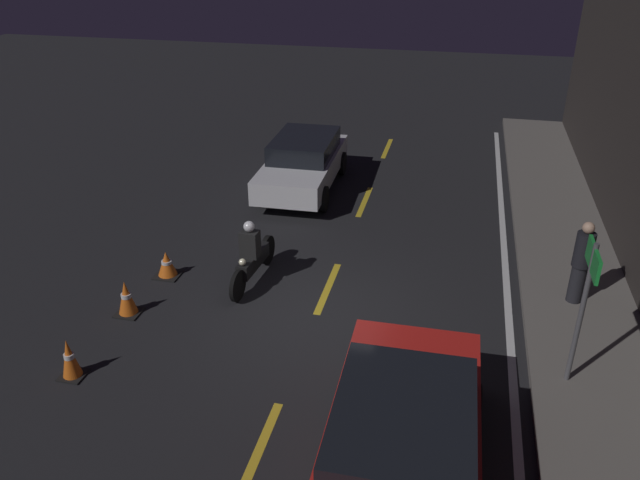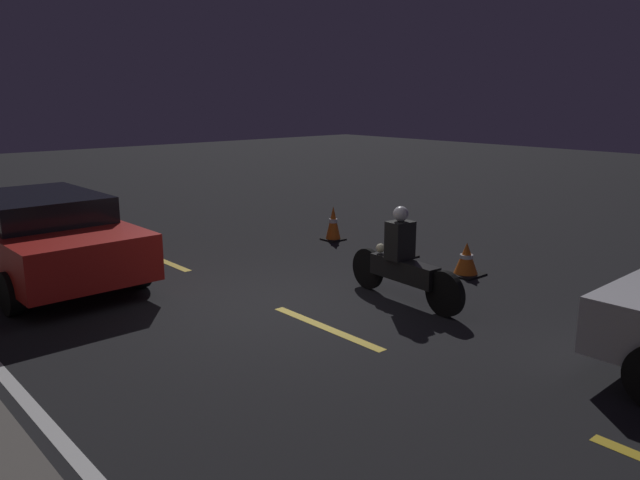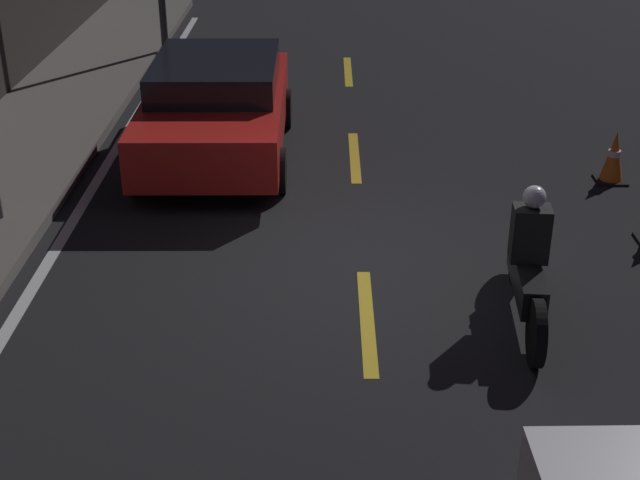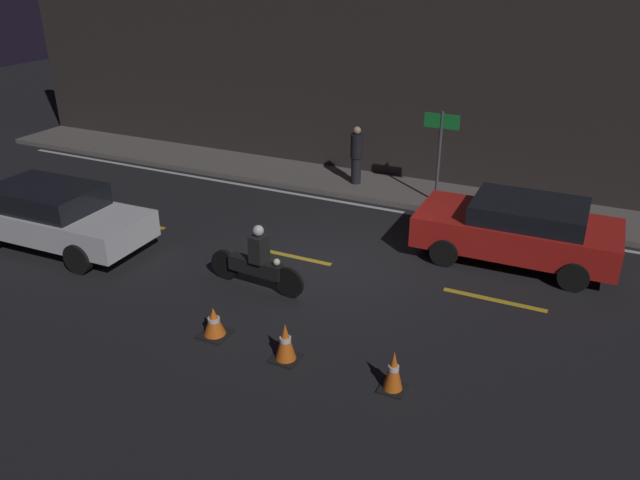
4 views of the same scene
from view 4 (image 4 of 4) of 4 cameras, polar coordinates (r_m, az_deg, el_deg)
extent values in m
plane|color=black|center=(13.53, 1.02, -2.28)|extent=(56.00, 56.00, 0.00)
cube|color=#605B56|center=(17.63, 7.54, 4.42)|extent=(28.00, 2.08, 0.15)
cube|color=#2D2826|center=(17.88, 9.43, 15.86)|extent=(28.00, 0.30, 6.93)
cube|color=gold|center=(19.55, -26.77, 3.74)|extent=(2.00, 0.14, 0.01)
cube|color=gold|center=(16.37, -16.79, 1.62)|extent=(2.00, 0.14, 0.01)
cube|color=gold|center=(13.93, -2.73, -1.46)|extent=(2.00, 0.14, 0.01)
cube|color=gold|center=(12.67, 15.63, -5.29)|extent=(2.00, 0.14, 0.01)
cube|color=silver|center=(16.51, 6.10, 2.79)|extent=(25.20, 0.14, 0.01)
cube|color=silver|center=(15.32, -22.87, 1.63)|extent=(4.38, 1.83, 0.60)
cube|color=black|center=(15.29, -23.78, 3.65)|extent=(2.42, 1.61, 0.50)
cube|color=red|center=(17.17, -26.63, 3.87)|extent=(0.06, 0.20, 0.10)
cylinder|color=black|center=(15.09, -16.87, 0.97)|extent=(0.67, 0.20, 0.66)
cylinder|color=black|center=(14.00, -21.25, -1.61)|extent=(0.67, 0.20, 0.66)
cylinder|color=black|center=(16.90, -23.88, 2.44)|extent=(0.67, 0.20, 0.66)
cube|color=red|center=(14.15, 17.47, 0.65)|extent=(4.23, 1.94, 0.68)
cube|color=black|center=(13.93, 18.60, 2.52)|extent=(2.34, 1.73, 0.41)
cube|color=red|center=(13.48, 25.84, -1.23)|extent=(0.06, 0.20, 0.10)
cube|color=red|center=(14.61, 25.94, 0.71)|extent=(0.06, 0.20, 0.10)
cylinder|color=black|center=(13.64, 11.30, -1.14)|extent=(0.61, 0.19, 0.61)
cylinder|color=black|center=(15.30, 13.04, 1.64)|extent=(0.61, 0.19, 0.61)
cylinder|color=black|center=(13.38, 22.17, -3.14)|extent=(0.61, 0.19, 0.61)
cylinder|color=black|center=(15.07, 22.72, -0.09)|extent=(0.61, 0.19, 0.61)
cylinder|color=black|center=(12.18, -2.85, -3.91)|extent=(0.64, 0.13, 0.63)
cylinder|color=black|center=(13.00, -8.68, -2.23)|extent=(0.64, 0.15, 0.63)
cube|color=black|center=(12.50, -5.89, -2.44)|extent=(1.21, 0.33, 0.30)
sphere|color=#F2EABF|center=(12.14, -3.99, -2.03)|extent=(0.14, 0.14, 0.14)
cube|color=black|center=(12.26, -5.60, -0.79)|extent=(0.31, 0.38, 0.55)
sphere|color=silver|center=(12.10, -5.67, 0.86)|extent=(0.22, 0.22, 0.22)
cube|color=black|center=(11.32, -9.58, -8.48)|extent=(0.51, 0.51, 0.03)
cone|color=orange|center=(11.18, -9.68, -7.30)|extent=(0.39, 0.39, 0.52)
cylinder|color=white|center=(11.16, -9.69, -7.18)|extent=(0.22, 0.22, 0.06)
cube|color=black|center=(10.59, -3.14, -10.75)|extent=(0.46, 0.46, 0.03)
cone|color=orange|center=(10.39, -3.19, -9.21)|extent=(0.35, 0.35, 0.66)
cylinder|color=white|center=(10.37, -3.19, -9.06)|extent=(0.19, 0.19, 0.08)
cube|color=black|center=(10.01, 6.64, -13.33)|extent=(0.40, 0.40, 0.03)
cone|color=orange|center=(9.79, 6.74, -11.71)|extent=(0.31, 0.31, 0.67)
cylinder|color=white|center=(9.77, 6.75, -11.55)|extent=(0.17, 0.17, 0.08)
cylinder|color=black|center=(17.83, 3.31, 6.37)|extent=(0.28, 0.28, 0.76)
cylinder|color=black|center=(17.61, 3.37, 8.57)|extent=(0.34, 0.34, 0.67)
sphere|color=tan|center=(17.49, 3.41, 9.97)|extent=(0.22, 0.22, 0.22)
cylinder|color=#4C4C51|center=(16.49, 10.81, 7.42)|extent=(0.08, 0.08, 2.40)
cube|color=#198C33|center=(16.24, 11.08, 10.62)|extent=(0.90, 0.05, 0.36)
camera|label=1|loc=(14.02, 47.79, 18.92)|focal=35.00mm
camera|label=2|loc=(20.02, -10.63, 15.13)|focal=35.00mm
camera|label=3|loc=(17.74, -25.63, 17.66)|focal=50.00mm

